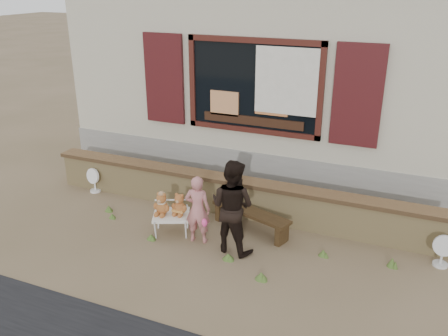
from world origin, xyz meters
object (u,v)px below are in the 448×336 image
at_px(bench, 251,216).
at_px(folding_chair, 171,216).
at_px(child, 198,209).
at_px(adult, 232,206).
at_px(teddy_bear_right, 180,204).
at_px(teddy_bear_left, 162,203).

relative_size(bench, folding_chair, 1.99).
relative_size(child, adult, 0.76).
relative_size(bench, child, 1.30).
height_order(bench, folding_chair, bench).
bearing_deg(teddy_bear_right, bench, 3.24).
xyz_separation_m(bench, teddy_bear_left, (-1.27, -0.63, 0.27)).
xyz_separation_m(folding_chair, teddy_bear_left, (-0.13, -0.06, 0.22)).
bearing_deg(folding_chair, teddy_bear_right, 0.00).
xyz_separation_m(bench, teddy_bear_right, (-1.01, -0.52, 0.27)).
bearing_deg(adult, bench, -85.71).
relative_size(teddy_bear_left, teddy_bear_right, 1.04).
height_order(bench, teddy_bear_left, teddy_bear_left).
relative_size(bench, teddy_bear_left, 3.78).
distance_m(folding_chair, adult, 1.15).
height_order(bench, teddy_bear_right, teddy_bear_right).
distance_m(bench, child, 0.94).
bearing_deg(teddy_bear_left, folding_chair, -0.00).
xyz_separation_m(teddy_bear_right, child, (0.37, -0.11, 0.02)).
xyz_separation_m(teddy_bear_right, adult, (0.95, -0.13, 0.19)).
distance_m(teddy_bear_left, child, 0.63).
height_order(folding_chair, adult, adult).
bearing_deg(teddy_bear_left, bench, 2.60).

